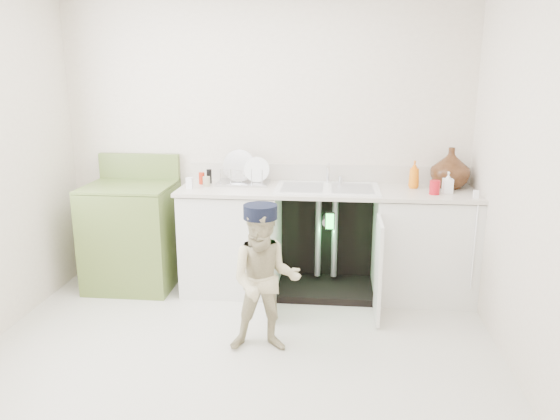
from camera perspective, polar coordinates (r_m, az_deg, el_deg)
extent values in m
plane|color=#B9B5A3|center=(3.73, -4.50, -15.25)|extent=(3.50, 3.50, 0.00)
cube|color=silver|center=(4.76, -1.56, 7.27)|extent=(3.50, 2.50, 0.02)
cube|color=silver|center=(1.89, -13.37, -4.46)|extent=(3.50, 2.50, 0.02)
cube|color=silver|center=(3.43, 25.16, 3.05)|extent=(2.50, 3.00, 0.02)
cube|color=white|center=(4.69, -5.00, -3.18)|extent=(0.80, 0.60, 0.86)
cube|color=white|center=(4.67, 14.72, -3.70)|extent=(0.80, 0.60, 0.86)
cube|color=black|center=(4.87, 4.90, -2.51)|extent=(0.80, 0.06, 0.86)
cube|color=black|center=(4.75, 4.73, -8.08)|extent=(0.80, 0.60, 0.06)
cylinder|color=gray|center=(4.70, 4.01, -2.86)|extent=(0.05, 0.05, 0.70)
cylinder|color=gray|center=(4.70, 5.72, -2.90)|extent=(0.05, 0.05, 0.70)
cylinder|color=gray|center=(4.60, 4.89, -1.05)|extent=(0.07, 0.18, 0.07)
cube|color=white|center=(4.17, -0.85, -5.83)|extent=(0.03, 0.40, 0.76)
cube|color=white|center=(4.16, 10.22, -6.13)|extent=(0.02, 0.40, 0.76)
cube|color=beige|center=(4.49, 4.95, 2.04)|extent=(2.44, 0.64, 0.03)
cube|color=beige|center=(4.76, 5.04, 3.85)|extent=(2.44, 0.02, 0.15)
cube|color=white|center=(4.49, 4.96, 2.17)|extent=(0.85, 0.55, 0.02)
cube|color=gray|center=(4.49, 2.34, 2.36)|extent=(0.34, 0.40, 0.01)
cube|color=gray|center=(4.49, 7.58, 2.22)|extent=(0.34, 0.40, 0.01)
cylinder|color=silver|center=(4.68, 5.03, 3.88)|extent=(0.03, 0.03, 0.17)
cylinder|color=silver|center=(4.61, 5.04, 4.65)|extent=(0.02, 0.14, 0.02)
cylinder|color=silver|center=(4.69, 6.36, 3.24)|extent=(0.04, 0.04, 0.06)
cylinder|color=white|center=(4.41, 19.65, -3.52)|extent=(0.01, 0.01, 0.70)
cube|color=white|center=(4.40, 19.80, 1.56)|extent=(0.04, 0.02, 0.06)
cube|color=silver|center=(4.67, -3.85, 2.86)|extent=(0.44, 0.29, 0.02)
cylinder|color=silver|center=(4.68, -4.30, 3.85)|extent=(0.27, 0.10, 0.27)
cylinder|color=white|center=(4.64, -2.43, 3.66)|extent=(0.22, 0.06, 0.21)
cylinder|color=silver|center=(4.59, -6.25, 3.53)|extent=(0.01, 0.01, 0.13)
cylinder|color=silver|center=(4.57, -5.17, 3.52)|extent=(0.01, 0.01, 0.13)
cylinder|color=silver|center=(4.56, -4.08, 3.50)|extent=(0.01, 0.01, 0.13)
cylinder|color=silver|center=(4.54, -2.98, 3.49)|extent=(0.01, 0.01, 0.13)
cylinder|color=silver|center=(4.53, -1.88, 3.47)|extent=(0.01, 0.01, 0.13)
imported|color=#4B2215|center=(4.69, 17.38, 4.22)|extent=(0.32, 0.32, 0.33)
imported|color=orange|center=(4.61, 13.84, 3.62)|extent=(0.09, 0.09, 0.23)
imported|color=white|center=(4.50, 17.14, 2.77)|extent=(0.08, 0.08, 0.17)
cylinder|color=red|center=(4.43, 15.86, 2.28)|extent=(0.08, 0.08, 0.11)
cylinder|color=#AB230E|center=(4.69, -8.18, 3.30)|extent=(0.05, 0.05, 0.10)
cylinder|color=tan|center=(4.60, -7.69, 2.98)|extent=(0.06, 0.06, 0.08)
cylinder|color=black|center=(4.72, -7.41, 3.51)|extent=(0.04, 0.04, 0.12)
cube|color=white|center=(4.54, -9.43, 2.81)|extent=(0.05, 0.05, 0.09)
cube|color=olive|center=(4.90, -15.20, -2.75)|extent=(0.72, 0.65, 0.88)
cube|color=olive|center=(4.79, -15.55, 2.42)|extent=(0.72, 0.65, 0.02)
cube|color=olive|center=(5.03, -14.48, 4.44)|extent=(0.72, 0.06, 0.23)
cylinder|color=black|center=(4.72, -18.29, 1.97)|extent=(0.16, 0.16, 0.02)
cylinder|color=silver|center=(4.71, -18.30, 2.11)|extent=(0.19, 0.19, 0.01)
cylinder|color=black|center=(5.00, -16.83, 2.77)|extent=(0.16, 0.16, 0.02)
cylinder|color=silver|center=(5.00, -16.84, 2.91)|extent=(0.19, 0.19, 0.01)
cylinder|color=black|center=(4.58, -14.15, 1.91)|extent=(0.16, 0.16, 0.02)
cylinder|color=silver|center=(4.58, -14.16, 2.06)|extent=(0.19, 0.19, 0.01)
cylinder|color=black|center=(4.88, -12.89, 2.74)|extent=(0.16, 0.16, 0.02)
cylinder|color=silver|center=(4.87, -12.90, 2.87)|extent=(0.19, 0.19, 0.01)
imported|color=beige|center=(3.63, -1.60, -7.38)|extent=(0.52, 0.42, 0.99)
cylinder|color=black|center=(3.49, -1.65, -0.25)|extent=(0.24, 0.24, 0.09)
cube|color=black|center=(3.59, -1.59, -0.38)|extent=(0.18, 0.11, 0.01)
cube|color=black|center=(4.20, 5.23, -1.17)|extent=(0.07, 0.01, 0.14)
cube|color=#26F23F|center=(4.19, 5.23, -1.19)|extent=(0.06, 0.00, 0.12)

